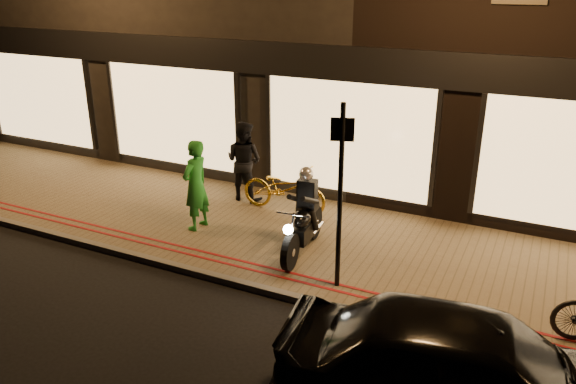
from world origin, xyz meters
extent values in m
plane|color=black|center=(0.00, 0.00, 0.00)|extent=(90.00, 90.00, 0.00)
cube|color=brown|center=(0.00, 2.00, 0.06)|extent=(50.00, 4.00, 0.12)
cube|color=#59544C|center=(0.00, 0.05, 0.06)|extent=(50.00, 0.14, 0.12)
cube|color=maroon|center=(0.00, 0.45, 0.12)|extent=(50.00, 0.06, 0.01)
cube|color=maroon|center=(0.00, 0.65, 0.12)|extent=(50.00, 0.06, 0.01)
cube|color=black|center=(0.00, 3.95, 3.15)|extent=(48.00, 0.12, 0.70)
cube|color=#FECC7F|center=(-9.00, 3.94, 1.61)|extent=(3.60, 0.06, 2.38)
cube|color=#FECC7F|center=(-4.50, 3.94, 1.61)|extent=(3.60, 0.06, 2.38)
cube|color=#FECC7F|center=(0.00, 3.94, 1.61)|extent=(3.60, 0.06, 2.38)
cylinder|color=black|center=(0.19, 0.78, 0.44)|extent=(0.18, 0.65, 0.64)
cylinder|color=black|center=(0.07, 2.07, 0.44)|extent=(0.18, 0.65, 0.64)
cylinder|color=silver|center=(0.19, 0.78, 0.44)|extent=(0.15, 0.15, 0.14)
cylinder|color=silver|center=(0.07, 2.07, 0.44)|extent=(0.15, 0.15, 0.14)
cube|color=black|center=(0.13, 1.47, 0.52)|extent=(0.32, 0.72, 0.30)
ellipsoid|color=black|center=(0.14, 1.34, 0.82)|extent=(0.37, 0.53, 0.29)
cube|color=black|center=(0.10, 1.77, 0.82)|extent=(0.27, 0.57, 0.09)
cylinder|color=silver|center=(0.18, 0.93, 1.07)|extent=(0.60, 0.09, 0.03)
cylinder|color=silver|center=(0.19, 0.83, 0.74)|extent=(0.08, 0.33, 0.71)
sphere|color=white|center=(0.20, 0.69, 0.90)|extent=(0.18, 0.18, 0.17)
cylinder|color=silver|center=(0.21, 1.93, 0.40)|extent=(0.12, 0.55, 0.07)
cube|color=black|center=(0.11, 1.64, 1.17)|extent=(0.36, 0.25, 0.55)
sphere|color=silver|center=(0.12, 1.58, 1.58)|extent=(0.28, 0.28, 0.26)
cylinder|color=black|center=(-0.02, 1.31, 1.20)|extent=(0.22, 0.60, 0.34)
cylinder|color=black|center=(0.30, 1.34, 1.20)|extent=(0.12, 0.60, 0.34)
cylinder|color=black|center=(-0.02, 1.59, 0.72)|extent=(0.22, 0.29, 0.46)
cylinder|color=black|center=(0.25, 1.62, 0.72)|extent=(0.18, 0.29, 0.46)
cylinder|color=black|center=(1.11, 0.63, 1.62)|extent=(0.10, 0.10, 3.00)
cube|color=black|center=(1.11, 0.63, 2.72)|extent=(0.34, 0.14, 0.35)
imported|color=#BF8D21|center=(-1.03, 3.01, 0.62)|extent=(1.90, 0.70, 0.99)
imported|color=#217F25|center=(-2.18, 1.48, 1.02)|extent=(0.48, 0.69, 1.80)
imported|color=black|center=(-2.12, 3.24, 1.01)|extent=(0.91, 0.73, 1.77)
imported|color=black|center=(3.50, -1.50, 0.74)|extent=(4.54, 2.32, 1.48)
camera|label=1|loc=(3.88, -6.86, 4.84)|focal=35.00mm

